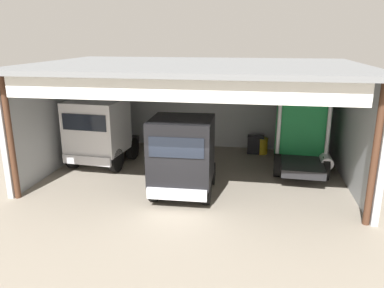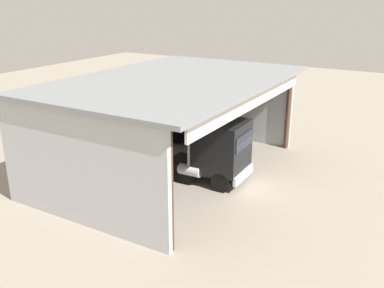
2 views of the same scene
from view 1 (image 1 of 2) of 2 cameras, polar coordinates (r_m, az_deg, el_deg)
The scene contains 7 objects.
ground_plane at distance 14.35m, azimuth -2.16°, elevation -10.24°, with size 80.00×80.00×0.00m, color gray.
workshop_shed at distance 18.36m, azimuth 1.16°, elevation 7.49°, with size 14.55×9.83×5.22m.
truck_white_left_bay at distance 19.31m, azimuth -13.99°, elevation 1.95°, with size 2.85×4.45×3.38m.
truck_black_center_right_bay at distance 15.13m, azimuth -1.50°, elevation -1.66°, with size 2.66×4.37×3.30m.
truck_green_center_left_bay at distance 19.21m, azimuth 16.37°, elevation 1.86°, with size 2.68×4.90×3.53m.
oil_drum at distance 21.35m, azimuth 10.68°, elevation -0.29°, with size 0.58×0.58×0.90m, color gold.
tool_cart at distance 21.38m, azimuth 9.67°, elevation -0.08°, with size 0.90×0.60×1.00m, color black.
Camera 1 is at (2.68, -12.59, 6.35)m, focal length 34.97 mm.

